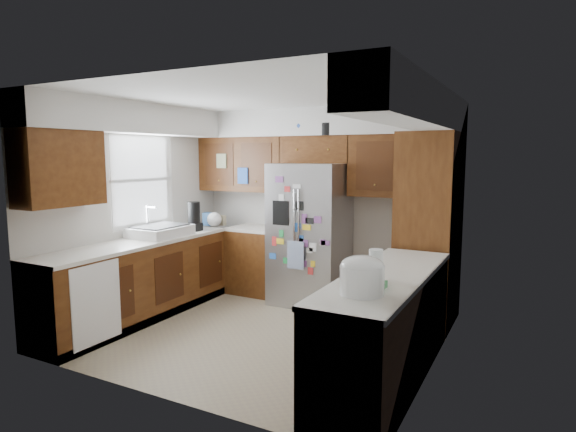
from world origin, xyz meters
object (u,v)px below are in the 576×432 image
object	(u,v)px
pantry	(429,229)
paper_towel	(376,265)
rice_cooker	(362,274)
fridge	(310,234)

from	to	relation	value
pantry	paper_towel	bearing A→B (deg)	-90.99
pantry	rice_cooker	distance (m)	2.28
pantry	fridge	distance (m)	1.51
fridge	rice_cooker	size ratio (longest dim) A/B	5.55
pantry	fridge	bearing A→B (deg)	177.94
paper_towel	rice_cooker	bearing A→B (deg)	-85.70
fridge	paper_towel	bearing A→B (deg)	-52.43
rice_cooker	paper_towel	size ratio (longest dim) A/B	1.31
fridge	rice_cooker	world-z (taller)	fridge
pantry	rice_cooker	world-z (taller)	pantry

